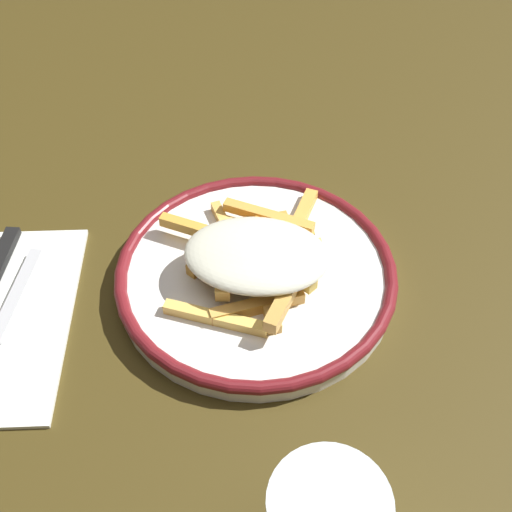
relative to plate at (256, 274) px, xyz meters
The scene contains 4 objects.
ground_plane 0.01m from the plate, ahead, with size 2.60×2.60×0.00m, color #403312.
plate is the anchor object (origin of this frame).
fries_heap 0.03m from the plate, 34.34° to the left, with size 0.16×0.19×0.04m.
fork 0.23m from the plate, 12.77° to the left, with size 0.04×0.18×0.01m.
Camera 1 is at (0.01, 0.40, 0.47)m, focal length 45.15 mm.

